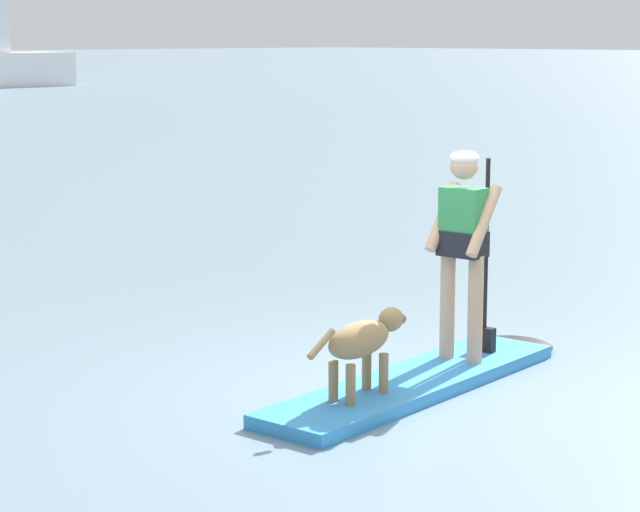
# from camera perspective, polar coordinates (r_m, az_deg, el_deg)

# --- Properties ---
(ground_plane) EXTENTS (400.00, 400.00, 0.00)m
(ground_plane) POSITION_cam_1_polar(r_m,az_deg,el_deg) (9.39, 4.30, -6.18)
(ground_plane) COLOR slate
(paddleboard) EXTENTS (3.34, 1.01, 0.10)m
(paddleboard) POSITION_cam_1_polar(r_m,az_deg,el_deg) (9.56, 5.09, -5.59)
(paddleboard) COLOR #338CD8
(paddleboard) RESTS_ON ground_plane
(person_paddler) EXTENTS (0.63, 0.51, 1.66)m
(person_paddler) POSITION_cam_1_polar(r_m,az_deg,el_deg) (9.70, 6.66, 0.78)
(person_paddler) COLOR tan
(person_paddler) RESTS_ON paddleboard
(dog) EXTENTS (1.11, 0.29, 0.59)m
(dog) POSITION_cam_1_polar(r_m,az_deg,el_deg) (8.78, 2.01, -3.94)
(dog) COLOR #997A51
(dog) RESTS_ON paddleboard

